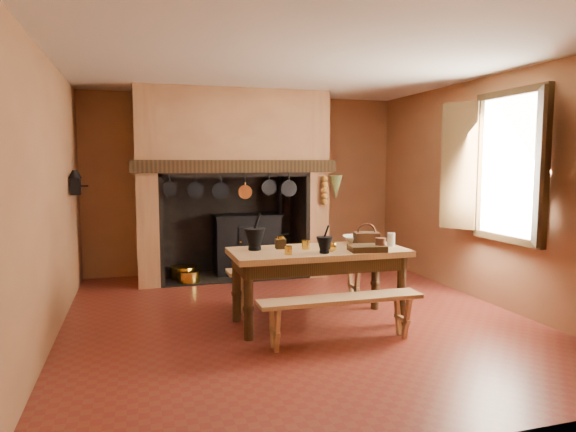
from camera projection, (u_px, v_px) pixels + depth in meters
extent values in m
plane|color=maroon|center=(296.00, 318.00, 5.78)|extent=(5.50, 5.50, 0.00)
plane|color=silver|center=(297.00, 64.00, 5.49)|extent=(5.50, 5.50, 0.00)
cube|color=#93633B|center=(245.00, 184.00, 8.26)|extent=(5.00, 0.02, 2.80)
cube|color=#93633B|center=(49.00, 199.00, 4.93)|extent=(0.02, 5.50, 2.80)
cube|color=#93633B|center=(489.00, 191.00, 6.34)|extent=(0.02, 5.50, 2.80)
cube|color=#93633B|center=(436.00, 222.00, 3.01)|extent=(5.00, 0.02, 2.80)
cube|color=#93633B|center=(146.00, 186.00, 7.39)|extent=(0.30, 0.90, 2.80)
cube|color=#93633B|center=(310.00, 184.00, 8.10)|extent=(0.30, 0.90, 2.80)
cube|color=#93633B|center=(231.00, 132.00, 7.66)|extent=(2.20, 0.90, 1.20)
cube|color=black|center=(237.00, 166.00, 7.33)|extent=(2.95, 0.22, 0.18)
cube|color=black|center=(228.00, 222.00, 8.21)|extent=(2.20, 0.06, 1.60)
cube|color=black|center=(233.00, 276.00, 7.89)|extent=(2.20, 0.90, 0.02)
cube|color=black|center=(247.00, 245.00, 8.06)|extent=(1.00, 0.50, 0.90)
cube|color=black|center=(247.00, 216.00, 7.99)|extent=(1.04, 0.54, 0.04)
cube|color=black|center=(250.00, 241.00, 7.80)|extent=(0.35, 0.02, 0.45)
cylinder|color=black|center=(280.00, 194.00, 8.13)|extent=(0.10, 0.10, 0.70)
cylinder|color=gold|center=(241.00, 242.00, 7.74)|extent=(0.03, 0.03, 0.03)
cylinder|color=gold|center=(260.00, 241.00, 7.82)|extent=(0.03, 0.03, 0.03)
cylinder|color=gold|center=(183.00, 273.00, 7.67)|extent=(0.40, 0.40, 0.20)
cylinder|color=gold|center=(188.00, 277.00, 7.45)|extent=(0.34, 0.34, 0.18)
cube|color=black|center=(169.00, 274.00, 7.71)|extent=(0.18, 0.18, 0.16)
cone|color=#4D5729|center=(336.00, 187.00, 7.68)|extent=(0.20, 0.20, 0.35)
cube|color=white|center=(511.00, 166.00, 5.92)|extent=(0.02, 1.00, 1.60)
cube|color=#342310|center=(512.00, 92.00, 5.83)|extent=(0.08, 1.16, 0.08)
cube|color=#342310|center=(506.00, 238.00, 6.00)|extent=(0.08, 1.16, 0.08)
cube|color=#342310|center=(539.00, 167.00, 5.21)|extent=(0.29, 0.39, 1.60)
cube|color=#342310|center=(459.00, 166.00, 6.51)|extent=(0.29, 0.39, 1.60)
cube|color=black|center=(75.00, 186.00, 6.43)|extent=(0.12, 0.12, 0.22)
cone|color=black|center=(75.00, 174.00, 6.41)|extent=(0.16, 0.16, 0.10)
cylinder|color=black|center=(83.00, 186.00, 6.45)|extent=(0.12, 0.02, 0.02)
cube|color=tan|center=(318.00, 252.00, 5.53)|extent=(1.89, 0.84, 0.06)
cube|color=#342310|center=(318.00, 262.00, 5.54)|extent=(1.76, 0.71, 0.15)
cylinder|color=#342310|center=(248.00, 303.00, 5.03)|extent=(0.09, 0.09, 0.75)
cylinder|color=#342310|center=(401.00, 291.00, 5.50)|extent=(0.09, 0.09, 0.75)
cylinder|color=#342310|center=(236.00, 288.00, 5.63)|extent=(0.09, 0.09, 0.75)
cylinder|color=#342310|center=(375.00, 278.00, 6.10)|extent=(0.09, 0.09, 0.75)
cube|color=tan|center=(341.00, 299.00, 4.94)|extent=(1.63, 0.29, 0.04)
cube|color=tan|center=(299.00, 268.00, 6.19)|extent=(1.75, 0.31, 0.04)
cylinder|color=black|center=(255.00, 248.00, 5.46)|extent=(0.14, 0.14, 0.04)
cone|color=black|center=(255.00, 237.00, 5.45)|extent=(0.23, 0.23, 0.19)
cylinder|color=black|center=(257.00, 222.00, 5.44)|extent=(0.09, 0.06, 0.19)
cylinder|color=black|center=(324.00, 252.00, 5.27)|extent=(0.10, 0.10, 0.03)
cone|color=black|center=(324.00, 244.00, 5.26)|extent=(0.17, 0.17, 0.14)
cylinder|color=black|center=(326.00, 232.00, 5.26)|extent=(0.07, 0.03, 0.14)
cube|color=#342310|center=(281.00, 244.00, 5.55)|extent=(0.11, 0.11, 0.11)
cylinder|color=gold|center=(281.00, 238.00, 5.54)|extent=(0.08, 0.08, 0.03)
cylinder|color=black|center=(285.00, 235.00, 5.55)|extent=(0.09, 0.02, 0.03)
cylinder|color=gold|center=(288.00, 250.00, 5.20)|extent=(0.10, 0.10, 0.09)
cylinder|color=gold|center=(306.00, 245.00, 5.51)|extent=(0.10, 0.10, 0.10)
imported|color=beige|center=(357.00, 239.00, 5.94)|extent=(0.42, 0.42, 0.08)
cylinder|color=#4F2C1D|center=(380.00, 244.00, 5.40)|extent=(0.13, 0.13, 0.14)
cylinder|color=beige|center=(391.00, 239.00, 5.70)|extent=(0.11, 0.11, 0.15)
cube|color=#472415|center=(366.00, 239.00, 5.74)|extent=(0.30, 0.24, 0.15)
torus|color=#472415|center=(367.00, 232.00, 5.74)|extent=(0.21, 0.06, 0.21)
cube|color=#342310|center=(367.00, 248.00, 5.39)|extent=(0.41, 0.31, 0.06)
imported|color=gold|center=(331.00, 247.00, 5.37)|extent=(0.15, 0.15, 0.09)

